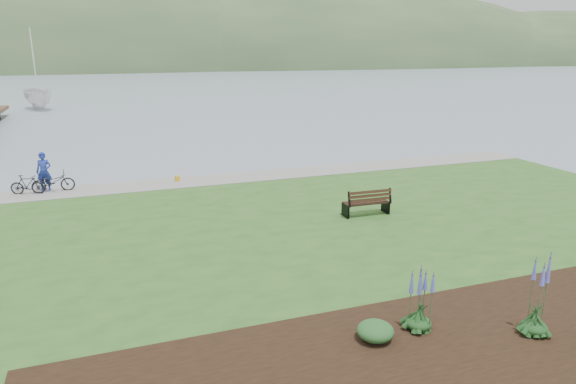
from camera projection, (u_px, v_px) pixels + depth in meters
name	position (u px, v px, depth m)	size (l,w,h in m)	color
ground	(290.00, 226.00, 20.56)	(600.00, 600.00, 0.00)	gray
lawn	(308.00, 238.00, 18.70)	(34.00, 20.00, 0.40)	#2A581F
shoreline_path	(244.00, 177.00, 26.70)	(34.00, 2.20, 0.03)	gray
garden_bed	(542.00, 322.00, 12.56)	(24.00, 4.40, 0.04)	black
far_hillside	(178.00, 69.00, 181.04)	(580.00, 80.00, 38.00)	#3A5630
park_bench	(367.00, 202.00, 20.47)	(1.88, 0.81, 1.15)	black
person	(44.00, 168.00, 23.85)	(0.79, 0.55, 2.18)	#203496
bicycle_a	(53.00, 182.00, 23.86)	(1.88, 0.66, 0.98)	black
bicycle_b	(27.00, 185.00, 23.45)	(1.52, 0.44, 0.92)	black
sailboat	(40.00, 110.00, 59.79)	(11.05, 11.25, 29.13)	silver
pannier	(177.00, 179.00, 25.82)	(0.18, 0.28, 0.30)	gold
echium_0	(537.00, 302.00, 11.81)	(0.62, 0.62, 2.14)	#153A17
echium_4	(420.00, 300.00, 12.01)	(0.62, 0.62, 1.79)	#153A17
shrub_0	(375.00, 331.00, 11.71)	(0.86, 0.86, 0.43)	#1E4C21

